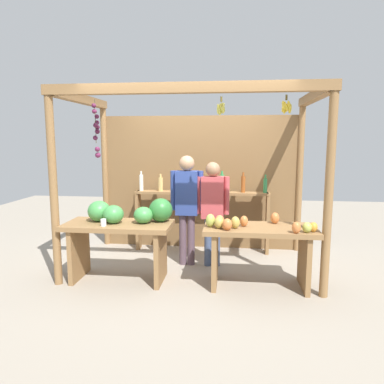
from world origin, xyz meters
The scene contains 7 objects.
ground_plane centered at (0.00, 0.00, 0.00)m, with size 12.00×12.00×0.00m, color gray.
market_stall centered at (0.00, 0.45, 1.42)m, with size 3.42×1.92×2.49m.
fruit_counter_left centered at (-0.84, -0.65, 0.71)m, with size 1.40×0.65×1.08m.
fruit_counter_right centered at (0.88, -0.69, 0.59)m, with size 1.39×0.66×0.93m.
bottle_shelf_unit centered at (0.05, 0.68, 0.81)m, with size 2.19×0.22×1.34m.
vendor_man centered at (-0.10, 0.01, 0.97)m, with size 0.48×0.22×1.62m.
vendor_woman centered at (0.28, 0.00, 0.91)m, with size 0.48×0.21×1.53m.
Camera 1 is at (0.56, -5.04, 1.83)m, focal length 33.28 mm.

